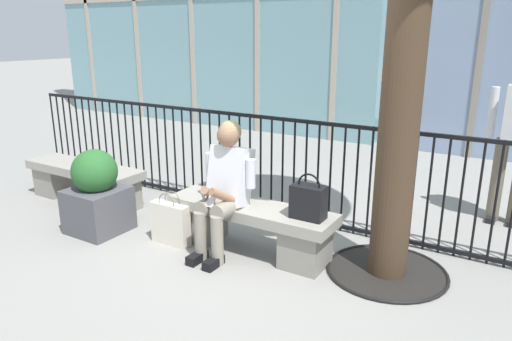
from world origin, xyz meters
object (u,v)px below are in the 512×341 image
(handbag_on_bench, at_px, (308,201))
(shopping_bag, at_px, (171,223))
(stone_bench, at_px, (250,223))
(seated_person_with_phone, at_px, (225,184))
(stone_bench_far, at_px, (85,180))
(planter, at_px, (97,194))

(handbag_on_bench, bearing_deg, shopping_bag, -168.95)
(stone_bench, height_order, handbag_on_bench, handbag_on_bench)
(seated_person_with_phone, relative_size, handbag_on_bench, 3.09)
(stone_bench_far, relative_size, planter, 1.88)
(planter, bearing_deg, shopping_bag, 10.27)
(stone_bench, relative_size, seated_person_with_phone, 1.32)
(seated_person_with_phone, bearing_deg, planter, -168.15)
(seated_person_with_phone, height_order, handbag_on_bench, seated_person_with_phone)
(stone_bench_far, xyz_separation_m, planter, (0.82, -0.51, 0.12))
(handbag_on_bench, distance_m, planter, 2.18)
(shopping_bag, xyz_separation_m, planter, (-0.83, -0.15, 0.18))
(stone_bench, bearing_deg, handbag_on_bench, -0.99)
(stone_bench, distance_m, seated_person_with_phone, 0.44)
(handbag_on_bench, height_order, stone_bench_far, handbag_on_bench)
(stone_bench_far, bearing_deg, planter, -31.75)
(stone_bench, height_order, planter, planter)
(handbag_on_bench, relative_size, planter, 0.46)
(planter, bearing_deg, stone_bench_far, 148.25)
(handbag_on_bench, xyz_separation_m, stone_bench_far, (-2.96, 0.10, -0.33))
(handbag_on_bench, bearing_deg, planter, -169.25)
(shopping_bag, height_order, stone_bench_far, shopping_bag)
(stone_bench, distance_m, stone_bench_far, 2.38)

